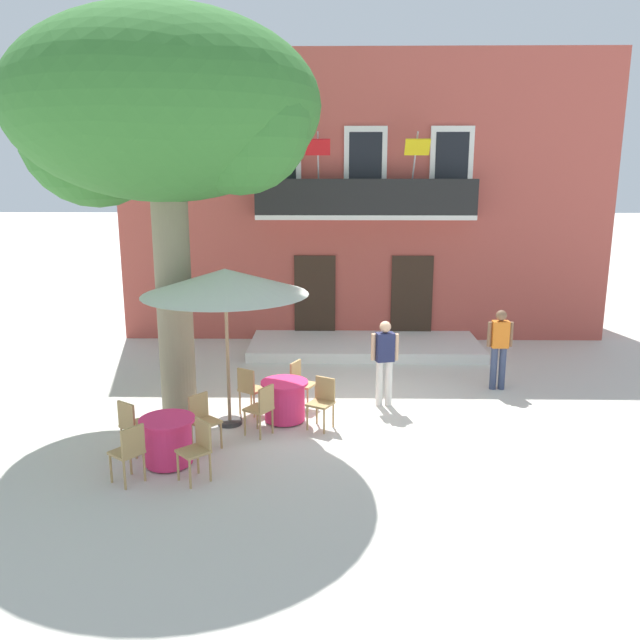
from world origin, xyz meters
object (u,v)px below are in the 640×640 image
Objects in this scene: cafe_table_middle at (168,441)px; cafe_chair_middle_0 at (132,423)px; plane_tree at (160,115)px; cafe_chair_near_tree_1 at (300,381)px; cafe_chair_near_tree_2 at (250,387)px; cafe_table_near_tree at (285,401)px; cafe_chair_middle_2 at (198,446)px; cafe_chair_near_tree_0 at (322,399)px; cafe_chair_middle_1 at (129,450)px; cafe_umbrella at (225,282)px; cafe_chair_middle_3 at (203,418)px; pedestrian_near_entrance at (385,358)px; cafe_chair_near_tree_3 at (262,407)px; pedestrian_mid_plaza at (499,345)px.

cafe_table_middle is 0.95× the size of cafe_chair_middle_0.
plane_tree is 7.91× the size of cafe_chair_middle_0.
cafe_chair_near_tree_2 is at bearing -157.73° from cafe_chair_near_tree_1.
cafe_table_near_tree is 2.57m from cafe_chair_middle_2.
cafe_table_near_tree is 0.95× the size of cafe_chair_near_tree_0.
cafe_chair_middle_1 is 0.31× the size of cafe_umbrella.
plane_tree is at bearing -174.93° from cafe_chair_near_tree_1.
pedestrian_near_entrance is at bearing 32.69° from cafe_chair_middle_3.
cafe_chair_middle_3 is at bearing -105.02° from cafe_umbrella.
cafe_table_near_tree is 1.00× the size of cafe_table_middle.
pedestrian_mid_plaza is (4.69, 2.51, 0.44)m from cafe_chair_near_tree_3.
cafe_chair_near_tree_1 is at bearing 51.38° from cafe_chair_middle_3.
plane_tree is at bearing 173.26° from cafe_chair_near_tree_2.
pedestrian_near_entrance reaches higher than cafe_chair_near_tree_3.
cafe_chair_near_tree_3 is 1.05m from cafe_chair_middle_3.
cafe_chair_middle_2 is (-0.77, -1.64, 0.00)m from cafe_chair_near_tree_3.
plane_tree is at bearing 83.54° from cafe_chair_middle_0.
cafe_chair_near_tree_0 is 1.00× the size of cafe_chair_middle_1.
cafe_umbrella is (-0.64, 0.50, 2.08)m from cafe_chair_near_tree_3.
cafe_chair_near_tree_3 is 1.00× the size of cafe_chair_middle_2.
cafe_umbrella reaches higher than cafe_chair_near_tree_1.
cafe_chair_middle_0 is 7.47m from pedestrian_mid_plaza.
cafe_chair_near_tree_0 is (2.82, -0.79, -4.89)m from plane_tree.
cafe_chair_near_tree_3 is 1.05× the size of cafe_table_middle.
cafe_chair_near_tree_3 is 0.54× the size of pedestrian_near_entrance.
cafe_umbrella reaches higher than cafe_chair_near_tree_0.
cafe_chair_middle_0 is at bearing -158.72° from cafe_chair_near_tree_3.
cafe_umbrella is at bearing 66.96° from cafe_table_middle.
cafe_chair_near_tree_3 is 2.49m from cafe_chair_middle_1.
cafe_umbrella reaches higher than cafe_chair_near_tree_2.
plane_tree is at bearing 90.82° from cafe_chair_middle_1.
cafe_chair_middle_1 is at bearing -121.92° from cafe_table_middle.
cafe_chair_middle_1 is at bearing -115.68° from cafe_umbrella.
cafe_chair_middle_3 is at bearing -111.03° from cafe_chair_near_tree_2.
cafe_umbrella reaches higher than pedestrian_mid_plaza.
plane_tree is at bearing 164.42° from cafe_chair_near_tree_0.
pedestrian_near_entrance reaches higher than cafe_chair_near_tree_0.
pedestrian_near_entrance is (4.23, 2.28, 0.43)m from cafe_chair_middle_0.
plane_tree reaches higher than cafe_chair_middle_0.
cafe_chair_middle_0 is (-2.60, -2.16, 0.00)m from cafe_chair_near_tree_1.
pedestrian_near_entrance is (1.63, 0.12, 0.43)m from cafe_chair_near_tree_1.
cafe_chair_middle_1 is 3.28m from cafe_umbrella.
pedestrian_mid_plaza is (2.47, 1.01, 0.00)m from pedestrian_near_entrance.
cafe_chair_near_tree_1 and cafe_chair_middle_3 have the same top height.
plane_tree is 7.91× the size of cafe_chair_near_tree_1.
cafe_umbrella is (-1.69, 0.12, 2.08)m from cafe_chair_near_tree_0.
cafe_chair_near_tree_2 is 2.37m from cafe_table_middle.
cafe_umbrella is 5.94m from pedestrian_mid_plaza.
cafe_chair_middle_1 is at bearing -130.38° from cafe_table_near_tree.
cafe_chair_middle_3 is (-0.14, 1.12, 0.00)m from cafe_chair_middle_2.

